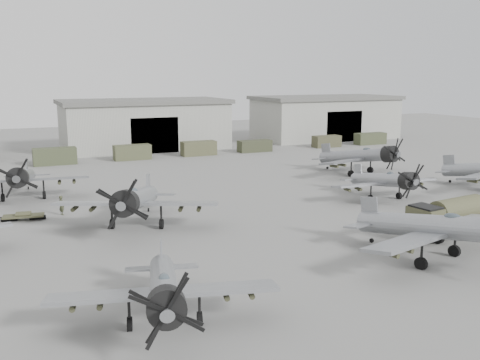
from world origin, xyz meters
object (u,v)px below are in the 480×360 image
at_px(aircraft_far_0, 22,177).
at_px(aircraft_far_1, 362,156).
at_px(fuel_tanker, 448,214).
at_px(aircraft_mid_1, 136,200).
at_px(ground_crew, 62,205).
at_px(aircraft_near_1, 442,228).
at_px(aircraft_mid_2, 387,180).
at_px(aircraft_near_0, 164,289).

xyz_separation_m(aircraft_far_0, aircraft_far_1, (41.47, -2.71, 0.05)).
bearing_deg(aircraft_far_1, fuel_tanker, -128.25).
relative_size(aircraft_mid_1, ground_crew, 7.32).
bearing_deg(aircraft_near_1, aircraft_mid_2, 47.84).
xyz_separation_m(aircraft_mid_1, fuel_tanker, (23.20, -12.09, -0.84)).
distance_m(aircraft_near_0, fuel_tanker, 27.00).
xyz_separation_m(aircraft_near_1, fuel_tanker, (5.68, 5.03, -0.83)).
xyz_separation_m(aircraft_near_0, aircraft_mid_1, (2.97, 18.74, 0.36)).
bearing_deg(aircraft_near_0, aircraft_mid_2, 46.47).
relative_size(aircraft_mid_1, fuel_tanker, 1.71).
bearing_deg(aircraft_mid_2, aircraft_near_1, -114.59).
height_order(aircraft_mid_1, fuel_tanker, aircraft_mid_1).
relative_size(aircraft_far_0, aircraft_far_1, 0.99).
height_order(aircraft_mid_2, aircraft_far_0, aircraft_far_0).
bearing_deg(aircraft_mid_2, aircraft_mid_1, -177.34).
relative_size(aircraft_near_0, aircraft_mid_2, 1.02).
bearing_deg(aircraft_mid_1, aircraft_far_1, 45.38).
xyz_separation_m(aircraft_near_0, aircraft_far_0, (-5.38, 34.18, 0.27)).
bearing_deg(aircraft_far_0, fuel_tanker, -33.76).
bearing_deg(aircraft_far_1, aircraft_mid_1, -175.42).
height_order(aircraft_near_0, aircraft_near_1, aircraft_near_1).
bearing_deg(aircraft_near_0, aircraft_mid_1, 95.40).
height_order(aircraft_mid_2, aircraft_far_1, aircraft_far_1).
height_order(aircraft_near_1, fuel_tanker, aircraft_near_1).
height_order(aircraft_near_1, aircraft_far_1, aircraft_near_1).
relative_size(aircraft_mid_1, aircraft_mid_2, 1.16).
bearing_deg(aircraft_mid_1, aircraft_near_1, -19.98).
relative_size(aircraft_near_0, aircraft_far_1, 0.88).
distance_m(aircraft_near_1, fuel_tanker, 7.63).
bearing_deg(aircraft_near_1, fuel_tanker, 27.32).
distance_m(aircraft_far_1, fuel_tanker, 26.74).
relative_size(aircraft_near_0, fuel_tanker, 1.51).
bearing_deg(aircraft_near_0, aircraft_near_1, 18.93).
xyz_separation_m(aircraft_mid_1, ground_crew, (-5.31, 7.56, -1.62)).
height_order(aircraft_far_1, fuel_tanker, aircraft_far_1).
xyz_separation_m(aircraft_mid_2, ground_crew, (-31.74, 7.88, -1.22)).
distance_m(aircraft_mid_2, aircraft_far_0, 38.18).
bearing_deg(ground_crew, aircraft_far_1, -106.59).
bearing_deg(aircraft_near_0, aircraft_far_1, 55.48).
relative_size(aircraft_mid_2, aircraft_far_1, 0.86).
height_order(aircraft_far_0, ground_crew, aircraft_far_0).
bearing_deg(aircraft_mid_2, ground_crew, 169.41).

